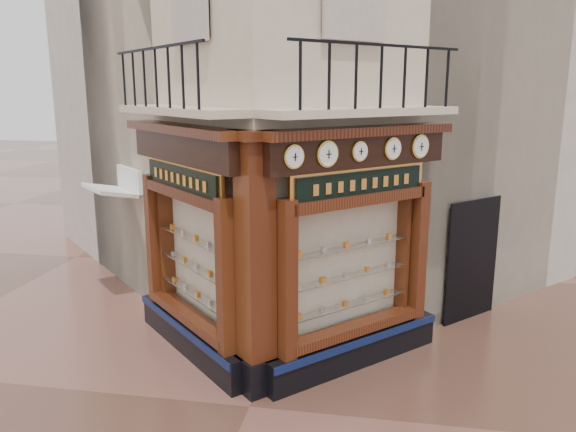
% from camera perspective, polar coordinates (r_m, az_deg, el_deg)
% --- Properties ---
extents(ground, '(80.00, 80.00, 0.00)m').
position_cam_1_polar(ground, '(8.68, -3.93, -18.76)').
color(ground, '#523126').
rests_on(ground, ground).
extents(main_building, '(11.31, 11.31, 12.00)m').
position_cam_1_polar(main_building, '(13.54, 2.19, 18.93)').
color(main_building, beige).
rests_on(main_building, ground).
extents(neighbour_left, '(11.31, 11.31, 11.00)m').
position_cam_1_polar(neighbour_left, '(16.41, -5.55, 16.02)').
color(neighbour_left, beige).
rests_on(neighbour_left, ground).
extents(neighbour_right, '(11.31, 11.31, 11.00)m').
position_cam_1_polar(neighbour_right, '(15.86, 12.70, 15.91)').
color(neighbour_right, beige).
rests_on(neighbour_right, ground).
extents(shopfront_left, '(2.86, 2.86, 3.98)m').
position_cam_1_polar(shopfront_left, '(9.66, -10.02, -2.79)').
color(shopfront_left, black).
rests_on(shopfront_left, ground).
extents(shopfront_right, '(2.86, 2.86, 3.98)m').
position_cam_1_polar(shopfront_right, '(9.12, 6.88, -3.62)').
color(shopfront_right, black).
rests_on(shopfront_right, ground).
extents(corner_pilaster, '(0.85, 0.85, 3.98)m').
position_cam_1_polar(corner_pilaster, '(8.30, -3.31, -5.41)').
color(corner_pilaster, black).
rests_on(corner_pilaster, ground).
extents(balcony, '(5.94, 2.97, 1.03)m').
position_cam_1_polar(balcony, '(8.86, -2.03, 10.69)').
color(balcony, beige).
rests_on(balcony, ground).
extents(clock_a, '(0.28, 0.28, 0.34)m').
position_cam_1_polar(clock_a, '(7.80, 0.59, 6.04)').
color(clock_a, gold).
rests_on(clock_a, ground).
extents(clock_b, '(0.31, 0.31, 0.39)m').
position_cam_1_polar(clock_b, '(8.16, 4.02, 6.30)').
color(clock_b, gold).
rests_on(clock_b, ground).
extents(clock_c, '(0.25, 0.25, 0.31)m').
position_cam_1_polar(clock_c, '(8.57, 7.29, 6.53)').
color(clock_c, gold).
rests_on(clock_c, ground).
extents(clock_d, '(0.29, 0.29, 0.36)m').
position_cam_1_polar(clock_d, '(9.05, 10.58, 6.74)').
color(clock_d, gold).
rests_on(clock_d, ground).
extents(clock_e, '(0.31, 0.31, 0.39)m').
position_cam_1_polar(clock_e, '(9.51, 13.27, 6.90)').
color(clock_e, gold).
rests_on(clock_e, ground).
extents(awning, '(1.52, 1.52, 0.24)m').
position_cam_1_polar(awning, '(13.12, -16.98, -8.07)').
color(awning, white).
rests_on(awning, ground).
extents(signboard_left, '(1.98, 1.98, 0.53)m').
position_cam_1_polar(signboard_left, '(9.40, -10.71, 3.75)').
color(signboard_left, '#EBA045').
rests_on(signboard_left, ground).
extents(signboard_right, '(1.97, 1.97, 0.53)m').
position_cam_1_polar(signboard_right, '(8.82, 7.41, 3.29)').
color(signboard_right, '#EBA045').
rests_on(signboard_right, ground).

